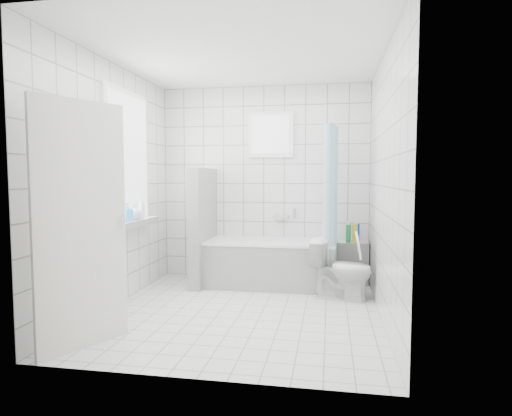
# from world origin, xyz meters

# --- Properties ---
(ground) EXTENTS (3.00, 3.00, 0.00)m
(ground) POSITION_xyz_m (0.00, 0.00, 0.00)
(ground) COLOR white
(ground) RESTS_ON ground
(ceiling) EXTENTS (3.00, 3.00, 0.00)m
(ceiling) POSITION_xyz_m (0.00, 0.00, 2.60)
(ceiling) COLOR white
(ceiling) RESTS_ON ground
(wall_back) EXTENTS (2.80, 0.02, 2.60)m
(wall_back) POSITION_xyz_m (0.00, 1.50, 1.30)
(wall_back) COLOR white
(wall_back) RESTS_ON ground
(wall_front) EXTENTS (2.80, 0.02, 2.60)m
(wall_front) POSITION_xyz_m (0.00, -1.50, 1.30)
(wall_front) COLOR white
(wall_front) RESTS_ON ground
(wall_left) EXTENTS (0.02, 3.00, 2.60)m
(wall_left) POSITION_xyz_m (-1.40, 0.00, 1.30)
(wall_left) COLOR white
(wall_left) RESTS_ON ground
(wall_right) EXTENTS (0.02, 3.00, 2.60)m
(wall_right) POSITION_xyz_m (1.40, 0.00, 1.30)
(wall_right) COLOR white
(wall_right) RESTS_ON ground
(window_left) EXTENTS (0.01, 0.90, 1.40)m
(window_left) POSITION_xyz_m (-1.35, 0.30, 1.60)
(window_left) COLOR white
(window_left) RESTS_ON wall_left
(window_back) EXTENTS (0.50, 0.01, 0.50)m
(window_back) POSITION_xyz_m (0.10, 1.46, 1.95)
(window_back) COLOR white
(window_back) RESTS_ON wall_back
(window_sill) EXTENTS (0.18, 1.02, 0.08)m
(window_sill) POSITION_xyz_m (-1.31, 0.30, 0.86)
(window_sill) COLOR white
(window_sill) RESTS_ON wall_left
(door) EXTENTS (0.40, 0.73, 2.00)m
(door) POSITION_xyz_m (-1.07, -1.12, 1.00)
(door) COLOR silver
(door) RESTS_ON ground
(bathtub) EXTENTS (1.62, 0.77, 0.58)m
(bathtub) POSITION_xyz_m (0.15, 1.12, 0.29)
(bathtub) COLOR white
(bathtub) RESTS_ON ground
(partition_wall) EXTENTS (0.15, 0.85, 1.50)m
(partition_wall) POSITION_xyz_m (-0.73, 1.07, 0.75)
(partition_wall) COLOR white
(partition_wall) RESTS_ON ground
(tiled_ledge) EXTENTS (0.40, 0.24, 0.55)m
(tiled_ledge) POSITION_xyz_m (1.19, 1.38, 0.28)
(tiled_ledge) COLOR white
(tiled_ledge) RESTS_ON ground
(toilet) EXTENTS (0.73, 0.51, 0.68)m
(toilet) POSITION_xyz_m (1.03, 0.65, 0.34)
(toilet) COLOR white
(toilet) RESTS_ON ground
(curtain_rod) EXTENTS (0.02, 0.80, 0.02)m
(curtain_rod) POSITION_xyz_m (0.90, 1.10, 2.00)
(curtain_rod) COLOR silver
(curtain_rod) RESTS_ON wall_back
(shower_curtain) EXTENTS (0.14, 0.48, 1.78)m
(shower_curtain) POSITION_xyz_m (0.90, 0.97, 1.10)
(shower_curtain) COLOR #469FCD
(shower_curtain) RESTS_ON curtain_rod
(tub_faucet) EXTENTS (0.18, 0.06, 0.06)m
(tub_faucet) POSITION_xyz_m (0.25, 1.46, 0.85)
(tub_faucet) COLOR silver
(tub_faucet) RESTS_ON wall_back
(sill_bottles) EXTENTS (0.17, 0.45, 0.27)m
(sill_bottles) POSITION_xyz_m (-1.30, 0.32, 1.01)
(sill_bottles) COLOR silver
(sill_bottles) RESTS_ON window_sill
(ledge_bottles) EXTENTS (0.18, 0.18, 0.24)m
(ledge_bottles) POSITION_xyz_m (1.19, 1.34, 0.67)
(ledge_bottles) COLOR #199744
(ledge_bottles) RESTS_ON tiled_ledge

